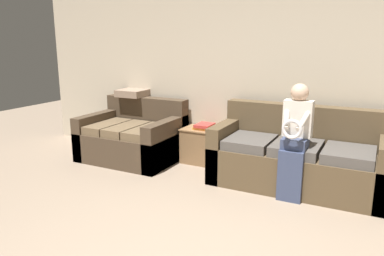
{
  "coord_description": "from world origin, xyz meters",
  "views": [
    {
      "loc": [
        1.05,
        -1.66,
        1.67
      ],
      "look_at": [
        -0.75,
        1.83,
        0.74
      ],
      "focal_mm": 35.0,
      "sensor_mm": 36.0,
      "label": 1
    }
  ],
  "objects_px": {
    "child_left_seated": "(295,136)",
    "throw_pillow": "(133,93)",
    "couch_main": "(298,158)",
    "side_shelf": "(205,145)",
    "couch_side": "(133,138)",
    "book_stack": "(204,126)"
  },
  "relations": [
    {
      "from": "couch_main",
      "to": "couch_side",
      "type": "bearing_deg",
      "value": -179.47
    },
    {
      "from": "couch_side",
      "to": "side_shelf",
      "type": "bearing_deg",
      "value": 15.83
    },
    {
      "from": "couch_side",
      "to": "child_left_seated",
      "type": "height_order",
      "value": "child_left_seated"
    },
    {
      "from": "child_left_seated",
      "to": "couch_side",
      "type": "bearing_deg",
      "value": 172.03
    },
    {
      "from": "couch_main",
      "to": "book_stack",
      "type": "height_order",
      "value": "couch_main"
    },
    {
      "from": "child_left_seated",
      "to": "side_shelf",
      "type": "height_order",
      "value": "child_left_seated"
    },
    {
      "from": "couch_side",
      "to": "throw_pillow",
      "type": "relative_size",
      "value": 3.23
    },
    {
      "from": "side_shelf",
      "to": "book_stack",
      "type": "xyz_separation_m",
      "value": [
        -0.01,
        -0.0,
        0.27
      ]
    },
    {
      "from": "couch_side",
      "to": "throw_pillow",
      "type": "xyz_separation_m",
      "value": [
        -0.23,
        0.35,
        0.59
      ]
    },
    {
      "from": "book_stack",
      "to": "side_shelf",
      "type": "bearing_deg",
      "value": 20.56
    },
    {
      "from": "side_shelf",
      "to": "book_stack",
      "type": "distance_m",
      "value": 0.27
    },
    {
      "from": "couch_main",
      "to": "book_stack",
      "type": "distance_m",
      "value": 1.36
    },
    {
      "from": "couch_side",
      "to": "book_stack",
      "type": "distance_m",
      "value": 1.05
    },
    {
      "from": "couch_side",
      "to": "book_stack",
      "type": "xyz_separation_m",
      "value": [
        0.99,
        0.28,
        0.22
      ]
    },
    {
      "from": "couch_main",
      "to": "child_left_seated",
      "type": "distance_m",
      "value": 0.49
    },
    {
      "from": "side_shelf",
      "to": "throw_pillow",
      "type": "bearing_deg",
      "value": 176.76
    },
    {
      "from": "side_shelf",
      "to": "throw_pillow",
      "type": "xyz_separation_m",
      "value": [
        -1.23,
        0.07,
        0.64
      ]
    },
    {
      "from": "side_shelf",
      "to": "couch_main",
      "type": "bearing_deg",
      "value": -11.31
    },
    {
      "from": "child_left_seated",
      "to": "throw_pillow",
      "type": "bearing_deg",
      "value": 165.14
    },
    {
      "from": "side_shelf",
      "to": "book_stack",
      "type": "height_order",
      "value": "book_stack"
    },
    {
      "from": "couch_main",
      "to": "book_stack",
      "type": "bearing_deg",
      "value": 168.99
    },
    {
      "from": "child_left_seated",
      "to": "throw_pillow",
      "type": "height_order",
      "value": "child_left_seated"
    }
  ]
}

